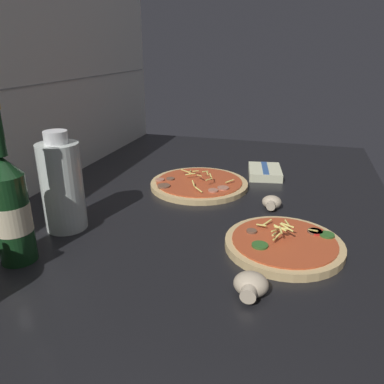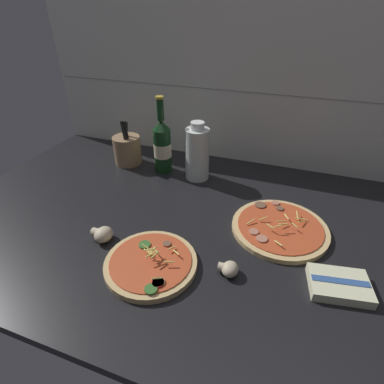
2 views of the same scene
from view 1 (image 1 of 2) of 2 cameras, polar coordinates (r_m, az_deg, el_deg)
name	(u,v)px [view 1 (image 1 of 2)]	position (r cm, az deg, el deg)	size (l,w,h in cm)	color
counter_slab	(194,227)	(84.50, 0.36, -5.33)	(160.00, 90.00, 2.50)	black
tile_backsplash	(3,89)	(98.57, -26.81, 13.82)	(160.00, 1.13, 60.00)	silver
pizza_near	(284,244)	(75.22, 13.84, -7.71)	(22.77, 22.77, 4.71)	tan
pizza_far	(199,184)	(104.13, 1.07, 1.23)	(26.98, 26.98, 4.23)	tan
beer_bottle	(10,208)	(72.60, -25.94, -2.27)	(6.56, 6.56, 28.19)	#143819
oil_bottle	(62,185)	(82.23, -19.18, 0.97)	(8.60, 8.60, 21.14)	silver
mushroom_left	(251,285)	(60.82, 8.93, -13.84)	(5.83, 5.55, 3.88)	beige
mushroom_right	(272,202)	(91.86, 12.05, -1.58)	(4.89, 4.66, 3.26)	beige
dish_towel	(265,172)	(115.16, 11.02, 3.03)	(14.39, 11.47, 2.56)	beige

